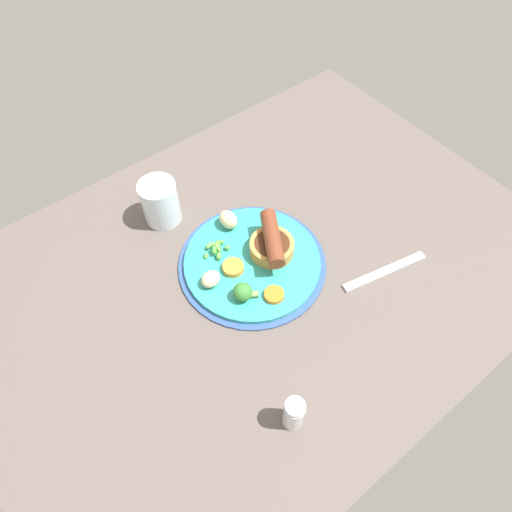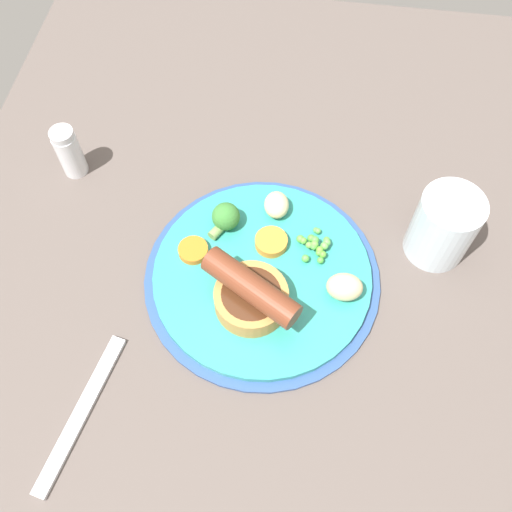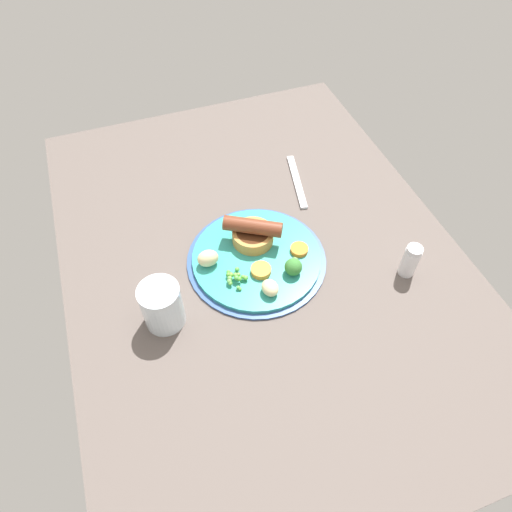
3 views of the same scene
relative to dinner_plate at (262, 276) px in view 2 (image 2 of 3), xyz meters
The scene contains 12 objects.
dining_table 2.95cm from the dinner_plate, 131.87° to the left, with size 110.00×80.00×3.00cm, color #564C47.
dinner_plate is the anchor object (origin of this frame).
sausage_pudding 5.40cm from the dinner_plate, behind, with size 8.70×11.86×5.91cm.
pea_pile 7.51cm from the dinner_plate, 54.48° to the right, with size 5.22×4.22×1.86cm.
broccoli_floret_near 8.60cm from the dinner_plate, 41.46° to the left, with size 4.51×3.73×3.49cm.
potato_chunk_0 10.16cm from the dinner_plate, 98.57° to the right, with size 4.22×3.19×3.54cm, color beige.
potato_chunk_1 9.39cm from the dinner_plate, ahead, with size 3.73×3.10×2.75cm, color beige.
carrot_slice_0 4.37cm from the dinner_plate, ahead, with size 3.99×3.99×1.19cm, color orange.
carrot_slice_1 8.96cm from the dinner_plate, 79.15° to the left, with size 3.63×3.63×0.95cm, color orange.
fork 25.45cm from the dinner_plate, 138.12° to the left, with size 18.00×1.60×0.60cm, color silver.
drinking_glass 22.33cm from the dinner_plate, 70.20° to the right, with size 7.48×7.48×9.50cm, color silver.
salt_shaker 30.37cm from the dinner_plate, 64.59° to the left, with size 3.22×3.22×7.56cm.
Camera 2 is at (-30.31, -5.33, 64.70)cm, focal length 40.00 mm.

